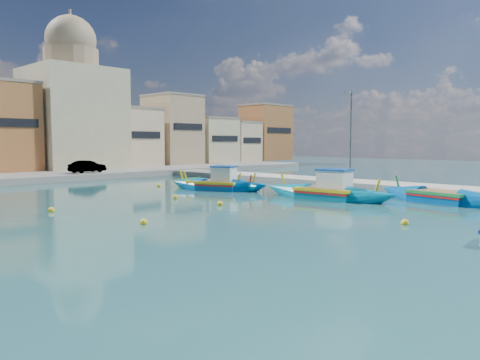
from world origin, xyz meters
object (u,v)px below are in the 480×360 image
luzzu_blue_cabin (219,186)px  luzzu_blue_south (441,198)px  luzzu_turquoise_cabin (328,193)px  luzzu_green (209,186)px  luzzu_cyan_mid (234,186)px  church_block (73,104)px  quay_street_lamp (350,136)px

luzzu_blue_cabin → luzzu_blue_south: 16.23m
luzzu_turquoise_cabin → luzzu_green: 10.54m
luzzu_cyan_mid → luzzu_blue_south: (2.73, -15.64, 0.04)m
church_block → luzzu_green: church_block is taller
luzzu_turquoise_cabin → luzzu_green: (-1.12, 10.48, -0.12)m
luzzu_blue_cabin → luzzu_turquoise_cabin: bearing=-83.7°
luzzu_turquoise_cabin → luzzu_cyan_mid: (0.68, 9.45, -0.14)m
luzzu_green → luzzu_blue_south: luzzu_blue_south is taller
quay_street_lamp → luzzu_cyan_mid: bearing=141.7°
luzzu_turquoise_cabin → luzzu_cyan_mid: bearing=85.9°
luzzu_turquoise_cabin → luzzu_blue_cabin: bearing=96.3°
luzzu_cyan_mid → luzzu_blue_south: luzzu_blue_south is taller
quay_street_lamp → church_block: bearing=102.3°
quay_street_lamp → luzzu_blue_cabin: bearing=147.2°
luzzu_blue_cabin → luzzu_cyan_mid: bearing=1.2°
church_block → luzzu_green: size_ratio=2.36×
quay_street_lamp → luzzu_cyan_mid: size_ratio=1.02×
luzzu_cyan_mid → luzzu_blue_cabin: bearing=-178.8°
church_block → luzzu_turquoise_cabin: (-0.98, -37.32, -8.03)m
luzzu_blue_cabin → church_block: bearing=85.9°
church_block → luzzu_turquoise_cabin: bearing=-91.5°
luzzu_turquoise_cabin → luzzu_blue_south: (3.41, -6.19, -0.10)m
luzzu_cyan_mid → church_block: bearing=89.4°
church_block → luzzu_cyan_mid: 29.05m
quay_street_lamp → luzzu_turquoise_cabin: size_ratio=0.80×
church_block → luzzu_blue_cabin: church_block is taller
luzzu_turquoise_cabin → luzzu_cyan_mid: 9.47m
church_block → quay_street_lamp: 35.04m
quay_street_lamp → luzzu_blue_south: quay_street_lamp is taller
church_block → luzzu_blue_cabin: 29.11m
quay_street_lamp → luzzu_turquoise_cabin: bearing=-158.5°
luzzu_turquoise_cabin → luzzu_blue_south: size_ratio=1.05×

